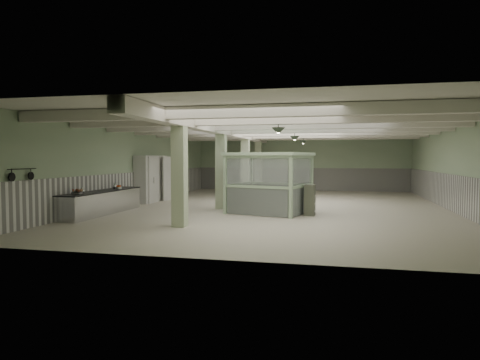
% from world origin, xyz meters
% --- Properties ---
extents(floor, '(20.00, 20.00, 0.00)m').
position_xyz_m(floor, '(0.00, 0.00, 0.00)').
color(floor, silver).
rests_on(floor, ground).
extents(ceiling, '(14.00, 20.00, 0.02)m').
position_xyz_m(ceiling, '(0.00, 0.00, 3.60)').
color(ceiling, silver).
rests_on(ceiling, wall_back).
extents(wall_back, '(14.00, 0.02, 3.60)m').
position_xyz_m(wall_back, '(0.00, 10.00, 1.80)').
color(wall_back, '#9DB38F').
rests_on(wall_back, floor).
extents(wall_front, '(14.00, 0.02, 3.60)m').
position_xyz_m(wall_front, '(0.00, -10.00, 1.80)').
color(wall_front, '#9DB38F').
rests_on(wall_front, floor).
extents(wall_left, '(0.02, 20.00, 3.60)m').
position_xyz_m(wall_left, '(-7.00, 0.00, 1.80)').
color(wall_left, '#9DB38F').
rests_on(wall_left, floor).
extents(wall_right, '(0.02, 20.00, 3.60)m').
position_xyz_m(wall_right, '(7.00, 0.00, 1.80)').
color(wall_right, '#9DB38F').
rests_on(wall_right, floor).
extents(wainscot_left, '(0.05, 19.90, 1.50)m').
position_xyz_m(wainscot_left, '(-6.97, 0.00, 0.75)').
color(wainscot_left, white).
rests_on(wainscot_left, floor).
extents(wainscot_right, '(0.05, 19.90, 1.50)m').
position_xyz_m(wainscot_right, '(6.97, 0.00, 0.75)').
color(wainscot_right, white).
rests_on(wainscot_right, floor).
extents(wainscot_back, '(13.90, 0.05, 1.50)m').
position_xyz_m(wainscot_back, '(0.00, 9.97, 0.75)').
color(wainscot_back, white).
rests_on(wainscot_back, floor).
extents(girder, '(0.45, 19.90, 0.40)m').
position_xyz_m(girder, '(-2.50, 0.00, 3.38)').
color(girder, silver).
rests_on(girder, ceiling).
extents(beam_a, '(13.90, 0.35, 0.32)m').
position_xyz_m(beam_a, '(0.00, -7.50, 3.42)').
color(beam_a, silver).
rests_on(beam_a, ceiling).
extents(beam_b, '(13.90, 0.35, 0.32)m').
position_xyz_m(beam_b, '(0.00, -5.00, 3.42)').
color(beam_b, silver).
rests_on(beam_b, ceiling).
extents(beam_c, '(13.90, 0.35, 0.32)m').
position_xyz_m(beam_c, '(0.00, -2.50, 3.42)').
color(beam_c, silver).
rests_on(beam_c, ceiling).
extents(beam_d, '(13.90, 0.35, 0.32)m').
position_xyz_m(beam_d, '(0.00, 0.00, 3.42)').
color(beam_d, silver).
rests_on(beam_d, ceiling).
extents(beam_e, '(13.90, 0.35, 0.32)m').
position_xyz_m(beam_e, '(0.00, 2.50, 3.42)').
color(beam_e, silver).
rests_on(beam_e, ceiling).
extents(beam_f, '(13.90, 0.35, 0.32)m').
position_xyz_m(beam_f, '(0.00, 5.00, 3.42)').
color(beam_f, silver).
rests_on(beam_f, ceiling).
extents(beam_g, '(13.90, 0.35, 0.32)m').
position_xyz_m(beam_g, '(0.00, 7.50, 3.42)').
color(beam_g, silver).
rests_on(beam_g, ceiling).
extents(column_a, '(0.42, 0.42, 3.60)m').
position_xyz_m(column_a, '(-2.50, -6.00, 1.80)').
color(column_a, beige).
rests_on(column_a, floor).
extents(column_b, '(0.42, 0.42, 3.60)m').
position_xyz_m(column_b, '(-2.50, -1.00, 1.80)').
color(column_b, beige).
rests_on(column_b, floor).
extents(column_c, '(0.42, 0.42, 3.60)m').
position_xyz_m(column_c, '(-2.50, 4.00, 1.80)').
color(column_c, beige).
rests_on(column_c, floor).
extents(column_d, '(0.42, 0.42, 3.60)m').
position_xyz_m(column_d, '(-2.50, 8.00, 1.80)').
color(column_d, beige).
rests_on(column_d, floor).
extents(hook_rail, '(0.02, 1.20, 0.02)m').
position_xyz_m(hook_rail, '(-6.93, -7.60, 1.85)').
color(hook_rail, black).
rests_on(hook_rail, wall_left).
extents(pendant_front, '(0.44, 0.44, 0.22)m').
position_xyz_m(pendant_front, '(0.50, -5.00, 3.05)').
color(pendant_front, '#2F3C2D').
rests_on(pendant_front, ceiling).
extents(pendant_mid, '(0.44, 0.44, 0.22)m').
position_xyz_m(pendant_mid, '(0.50, 0.50, 3.05)').
color(pendant_mid, '#2F3C2D').
rests_on(pendant_mid, ceiling).
extents(pendant_back, '(0.44, 0.44, 0.22)m').
position_xyz_m(pendant_back, '(0.50, 5.50, 3.05)').
color(pendant_back, '#2F3C2D').
rests_on(pendant_back, ceiling).
extents(prep_counter, '(0.85, 4.85, 0.91)m').
position_xyz_m(prep_counter, '(-6.54, -3.77, 0.46)').
color(prep_counter, '#ACADB1').
rests_on(prep_counter, floor).
extents(pitcher_near, '(0.17, 0.20, 0.24)m').
position_xyz_m(pitcher_near, '(-6.49, -5.19, 1.02)').
color(pitcher_near, '#ACADB1').
rests_on(pitcher_near, prep_counter).
extents(pitcher_far, '(0.20, 0.22, 0.26)m').
position_xyz_m(pitcher_far, '(-6.49, -2.90, 1.03)').
color(pitcher_far, '#ACADB1').
rests_on(pitcher_far, prep_counter).
extents(veg_colander, '(0.54, 0.54, 0.19)m').
position_xyz_m(veg_colander, '(-6.54, -5.41, 1.00)').
color(veg_colander, '#3B3C40').
rests_on(veg_colander, prep_counter).
extents(orange_bowl, '(0.33, 0.33, 0.09)m').
position_xyz_m(orange_bowl, '(-6.36, -2.81, 0.95)').
color(orange_bowl, '#B2B2B7').
rests_on(orange_bowl, prep_counter).
extents(skillet_near, '(0.03, 0.26, 0.26)m').
position_xyz_m(skillet_near, '(-6.88, -8.10, 1.63)').
color(skillet_near, black).
rests_on(skillet_near, hook_rail).
extents(skillet_far, '(0.03, 0.24, 0.24)m').
position_xyz_m(skillet_far, '(-6.88, -7.30, 1.63)').
color(skillet_far, black).
rests_on(skillet_far, hook_rail).
extents(walkin_cooler, '(0.93, 2.61, 2.39)m').
position_xyz_m(walkin_cooler, '(-6.62, 1.00, 1.20)').
color(walkin_cooler, silver).
rests_on(walkin_cooler, floor).
extents(guard_booth, '(3.54, 3.22, 2.39)m').
position_xyz_m(guard_booth, '(-0.26, -1.98, 1.65)').
color(guard_booth, '#A8C69E').
rests_on(guard_booth, floor).
extents(filing_cabinet, '(0.41, 0.56, 1.18)m').
position_xyz_m(filing_cabinet, '(1.37, -2.41, 0.59)').
color(filing_cabinet, '#535749').
rests_on(filing_cabinet, floor).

